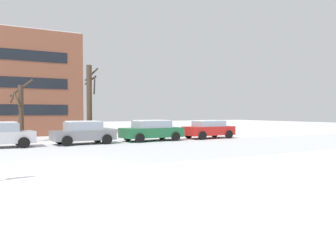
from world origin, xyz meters
TOP-DOWN VIEW (x-y plane):
  - ground_plane at (0.00, 0.00)m, footprint 120.00×120.00m
  - road_surface at (0.00, 3.47)m, footprint 80.00×8.94m
  - parked_car_gray at (3.47, 8.76)m, footprint 4.00×2.15m
  - parked_car_green at (8.45, 8.91)m, footprint 4.50×2.31m
  - parked_car_red at (13.43, 8.88)m, footprint 4.08×2.17m
  - tree_far_mid at (0.11, 12.34)m, footprint 1.65×1.40m
  - tree_far_right at (4.65, 11.39)m, footprint 0.97×1.27m

SIDE VIEW (x-z plane):
  - ground_plane at x=0.00m, z-range 0.00..0.00m
  - road_surface at x=0.00m, z-range 0.00..0.00m
  - parked_car_red at x=13.43m, z-range 0.02..1.45m
  - parked_car_gray at x=3.47m, z-range 0.01..1.51m
  - parked_car_green at x=8.45m, z-range 0.02..1.51m
  - tree_far_mid at x=0.11m, z-range -0.03..4.40m
  - tree_far_right at x=4.65m, z-range 0.10..5.57m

